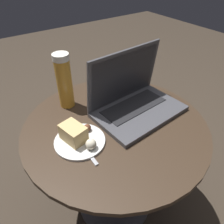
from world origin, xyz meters
The scene contains 6 objects.
ground_plane centered at (0.00, 0.00, 0.00)m, with size 6.00×6.00×0.00m, color #382D23.
table centered at (0.00, 0.00, 0.39)m, with size 0.70×0.70×0.54m.
laptop centered at (0.12, 0.03, 0.59)m, with size 0.36×0.25×0.24m.
beer_glass centered at (-0.09, 0.22, 0.65)m, with size 0.06×0.06×0.23m.
snack_plate centered at (-0.16, 0.00, 0.56)m, with size 0.18×0.18×0.07m.
fork centered at (-0.16, -0.02, 0.54)m, with size 0.03×0.19×0.00m.
Camera 1 is at (-0.38, -0.51, 1.09)m, focal length 35.00 mm.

